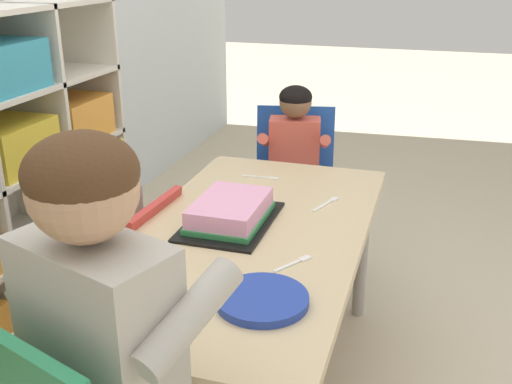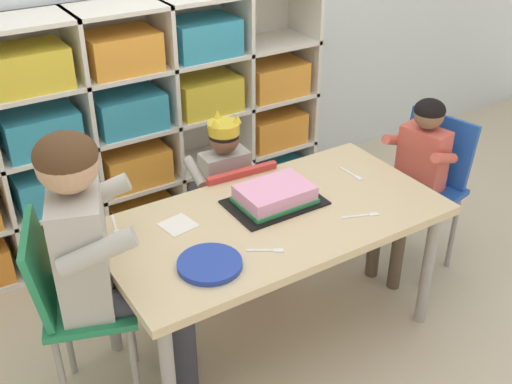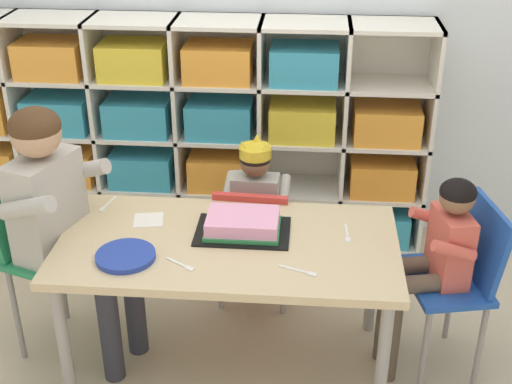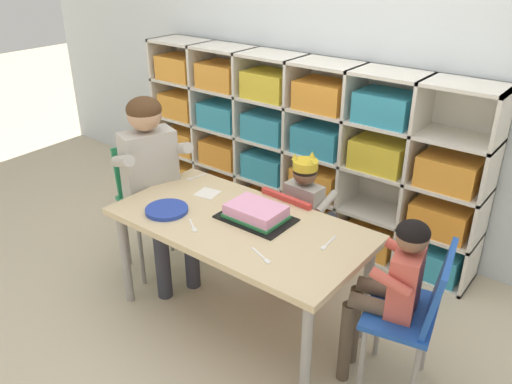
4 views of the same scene
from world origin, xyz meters
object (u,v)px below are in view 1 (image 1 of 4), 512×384
object	(u,v)px
birthday_cake_on_tray	(230,213)
paper_plate_stack	(262,299)
fork_by_napkin	(72,316)
adult_helper_seated	(126,328)
classroom_chair_guest_side	(294,175)
guest_at_table_side	(294,161)
fork_near_child_seat	(263,177)
fork_at_table_front_edge	(295,263)
classroom_chair_blue	(134,269)
fork_beside_plate_stack	(327,203)
child_with_crown	(102,229)
activity_table	(248,250)

from	to	relation	value
birthday_cake_on_tray	paper_plate_stack	xyz separation A→B (m)	(-0.41, -0.22, -0.02)
paper_plate_stack	fork_by_napkin	bearing A→B (deg)	114.38
adult_helper_seated	fork_by_napkin	distance (m)	0.25
classroom_chair_guest_side	guest_at_table_side	size ratio (longest dim) A/B	0.86
birthday_cake_on_tray	fork_near_child_seat	size ratio (longest dim) A/B	2.72
fork_at_table_front_edge	birthday_cake_on_tray	bearing A→B (deg)	-95.44
classroom_chair_blue	birthday_cake_on_tray	xyz separation A→B (m)	(-0.01, -0.35, 0.26)
classroom_chair_blue	fork_by_napkin	bearing A→B (deg)	19.89
guest_at_table_side	fork_beside_plate_stack	size ratio (longest dim) A/B	6.09
fork_at_table_front_edge	fork_beside_plate_stack	xyz separation A→B (m)	(0.43, -0.00, 0.00)
guest_at_table_side	fork_near_child_seat	world-z (taller)	guest_at_table_side
classroom_chair_blue	birthday_cake_on_tray	world-z (taller)	birthday_cake_on_tray
child_with_crown	classroom_chair_guest_side	xyz separation A→B (m)	(0.83, -0.45, -0.05)
classroom_chair_blue	classroom_chair_guest_side	bearing A→B (deg)	160.67
classroom_chair_guest_side	fork_beside_plate_stack	world-z (taller)	classroom_chair_guest_side
fork_beside_plate_stack	fork_by_napkin	bearing A→B (deg)	-6.95
classroom_chair_blue	fork_near_child_seat	size ratio (longest dim) A/B	4.66
activity_table	child_with_crown	size ratio (longest dim) A/B	1.60
child_with_crown	birthday_cake_on_tray	distance (m)	0.48
classroom_chair_blue	child_with_crown	bearing A→B (deg)	-89.70
child_with_crown	classroom_chair_blue	bearing A→B (deg)	90.30
activity_table	child_with_crown	distance (m)	0.54
classroom_chair_guest_side	fork_at_table_front_edge	distance (m)	1.08
fork_beside_plate_stack	classroom_chair_guest_side	bearing A→B (deg)	-136.85
classroom_chair_guest_side	fork_at_table_front_edge	bearing A→B (deg)	-88.24
fork_by_napkin	classroom_chair_guest_side	bearing A→B (deg)	-83.63
activity_table	adult_helper_seated	world-z (taller)	adult_helper_seated
fork_at_table_front_edge	fork_beside_plate_stack	size ratio (longest dim) A/B	0.83
guest_at_table_side	paper_plate_stack	world-z (taller)	guest_at_table_side
guest_at_table_side	paper_plate_stack	distance (m)	1.17
classroom_chair_guest_side	birthday_cake_on_tray	bearing A→B (deg)	-101.58
child_with_crown	fork_by_napkin	world-z (taller)	child_with_crown
guest_at_table_side	fork_near_child_seat	distance (m)	0.34
paper_plate_stack	fork_beside_plate_stack	distance (m)	0.64
birthday_cake_on_tray	fork_by_napkin	size ratio (longest dim) A/B	2.70
classroom_chair_guest_side	guest_at_table_side	xyz separation A→B (m)	(-0.10, -0.02, 0.10)
classroom_chair_guest_side	child_with_crown	bearing A→B (deg)	-130.52
adult_helper_seated	fork_at_table_front_edge	bearing A→B (deg)	-94.06
child_with_crown	paper_plate_stack	bearing A→B (deg)	61.28
child_with_crown	fork_at_table_front_edge	bearing A→B (deg)	76.55
adult_helper_seated	birthday_cake_on_tray	distance (m)	0.71
guest_at_table_side	classroom_chair_guest_side	bearing A→B (deg)	90.00
child_with_crown	paper_plate_stack	world-z (taller)	child_with_crown
classroom_chair_blue	fork_by_napkin	world-z (taller)	classroom_chair_blue
classroom_chair_blue	guest_at_table_side	world-z (taller)	guest_at_table_side
guest_at_table_side	child_with_crown	bearing A→B (deg)	-135.05
fork_at_table_front_edge	paper_plate_stack	bearing A→B (deg)	25.36
paper_plate_stack	fork_near_child_seat	xyz separation A→B (m)	(0.81, 0.24, -0.01)
guest_at_table_side	fork_at_table_front_edge	size ratio (longest dim) A/B	7.33
birthday_cake_on_tray	fork_at_table_front_edge	xyz separation A→B (m)	(-0.20, -0.25, -0.03)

